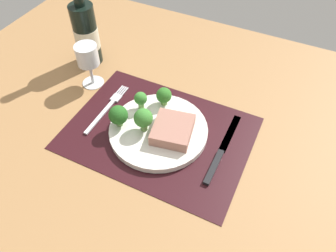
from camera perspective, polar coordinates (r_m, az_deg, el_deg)
name	(u,v)px	position (r cm, az deg, el deg)	size (l,w,h in cm)	color
ground_plane	(159,137)	(81.54, -1.65, -1.95)	(140.00, 110.00, 3.00)	#996D42
placemat	(159,133)	(80.27, -1.68, -1.21)	(44.80, 32.56, 0.30)	black
plate	(159,130)	(79.55, -1.69, -0.77)	(24.31, 24.31, 1.60)	silver
steak	(172,130)	(76.64, 0.79, -0.71)	(9.08, 9.99, 2.88)	#9E6B5B
broccoli_front_edge	(141,99)	(81.69, -4.86, 4.77)	(3.31, 3.31, 5.10)	#6B994C
broccoli_center	(118,115)	(78.17, -8.79, 1.89)	(4.73, 4.73, 5.79)	#6B994C
broccoli_back_left	(164,96)	(82.78, -0.73, 5.41)	(4.01, 4.01, 5.01)	#5B8942
broccoli_near_fork	(143,118)	(75.97, -4.39, 1.35)	(4.60, 4.60, 6.40)	#6B994C
fork	(107,108)	(87.02, -10.69, 3.16)	(2.40, 19.20, 0.50)	silver
knife	(220,153)	(76.82, 9.27, -4.71)	(1.80, 23.00, 0.80)	black
wine_bottle	(86,32)	(99.16, -14.34, 15.75)	(7.02, 7.02, 28.66)	black
wine_glass	(88,58)	(90.75, -14.03, 11.62)	(6.15, 6.15, 12.57)	silver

